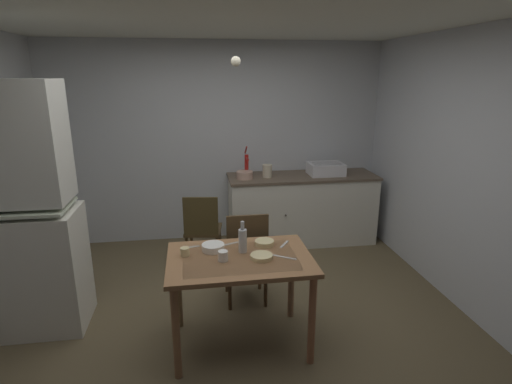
{
  "coord_description": "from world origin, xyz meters",
  "views": [
    {
      "loc": [
        -0.29,
        -3.17,
        2.14
      ],
      "look_at": [
        0.22,
        0.22,
        1.15
      ],
      "focal_mm": 28.62,
      "sensor_mm": 36.0,
      "label": 1
    }
  ],
  "objects_px": {
    "mixing_bowl_counter": "(245,175)",
    "chair_by_counter": "(203,229)",
    "sink_basin": "(326,169)",
    "serving_bowl_wide": "(261,256)",
    "mug_tall": "(223,256)",
    "glass_bottle": "(243,240)",
    "dining_table": "(240,269)",
    "hand_pump": "(247,164)",
    "chair_far_side": "(246,257)",
    "hutch_cabinet": "(26,220)"
  },
  "relations": [
    {
      "from": "chair_far_side",
      "to": "mixing_bowl_counter",
      "type": "bearing_deg",
      "value": 83.42
    },
    {
      "from": "sink_basin",
      "to": "chair_far_side",
      "type": "distance_m",
      "value": 1.95
    },
    {
      "from": "mixing_bowl_counter",
      "to": "mug_tall",
      "type": "height_order",
      "value": "mixing_bowl_counter"
    },
    {
      "from": "chair_far_side",
      "to": "glass_bottle",
      "type": "xyz_separation_m",
      "value": [
        -0.09,
        -0.52,
        0.39
      ]
    },
    {
      "from": "hand_pump",
      "to": "mug_tall",
      "type": "relative_size",
      "value": 4.95
    },
    {
      "from": "mixing_bowl_counter",
      "to": "serving_bowl_wide",
      "type": "bearing_deg",
      "value": -93.45
    },
    {
      "from": "dining_table",
      "to": "chair_far_side",
      "type": "xyz_separation_m",
      "value": [
        0.13,
        0.61,
        -0.18
      ]
    },
    {
      "from": "sink_basin",
      "to": "mug_tall",
      "type": "xyz_separation_m",
      "value": [
        -1.48,
        -2.09,
        -0.16
      ]
    },
    {
      "from": "sink_basin",
      "to": "hand_pump",
      "type": "relative_size",
      "value": 1.13
    },
    {
      "from": "dining_table",
      "to": "glass_bottle",
      "type": "xyz_separation_m",
      "value": [
        0.03,
        0.09,
        0.21
      ]
    },
    {
      "from": "dining_table",
      "to": "chair_by_counter",
      "type": "bearing_deg",
      "value": 100.25
    },
    {
      "from": "chair_by_counter",
      "to": "mug_tall",
      "type": "height_order",
      "value": "chair_by_counter"
    },
    {
      "from": "mixing_bowl_counter",
      "to": "serving_bowl_wide",
      "type": "xyz_separation_m",
      "value": [
        -0.12,
        -2.04,
        -0.15
      ]
    },
    {
      "from": "mug_tall",
      "to": "glass_bottle",
      "type": "bearing_deg",
      "value": 38.85
    },
    {
      "from": "dining_table",
      "to": "mug_tall",
      "type": "relative_size",
      "value": 14.34
    },
    {
      "from": "sink_basin",
      "to": "chair_by_counter",
      "type": "height_order",
      "value": "sink_basin"
    },
    {
      "from": "chair_by_counter",
      "to": "glass_bottle",
      "type": "relative_size",
      "value": 3.36
    },
    {
      "from": "serving_bowl_wide",
      "to": "mug_tall",
      "type": "height_order",
      "value": "mug_tall"
    },
    {
      "from": "chair_by_counter",
      "to": "glass_bottle",
      "type": "height_order",
      "value": "glass_bottle"
    },
    {
      "from": "sink_basin",
      "to": "serving_bowl_wide",
      "type": "xyz_separation_m",
      "value": [
        -1.18,
        -2.09,
        -0.18
      ]
    },
    {
      "from": "hand_pump",
      "to": "chair_far_side",
      "type": "relative_size",
      "value": 0.41
    },
    {
      "from": "sink_basin",
      "to": "glass_bottle",
      "type": "bearing_deg",
      "value": -123.88
    },
    {
      "from": "hutch_cabinet",
      "to": "hand_pump",
      "type": "bearing_deg",
      "value": 37.48
    },
    {
      "from": "hutch_cabinet",
      "to": "sink_basin",
      "type": "xyz_separation_m",
      "value": [
        3.06,
        1.52,
        -0.01
      ]
    },
    {
      "from": "chair_by_counter",
      "to": "glass_bottle",
      "type": "xyz_separation_m",
      "value": [
        0.3,
        -1.37,
        0.41
      ]
    },
    {
      "from": "sink_basin",
      "to": "glass_bottle",
      "type": "height_order",
      "value": "sink_basin"
    },
    {
      "from": "hutch_cabinet",
      "to": "mug_tall",
      "type": "bearing_deg",
      "value": -19.7
    },
    {
      "from": "mixing_bowl_counter",
      "to": "chair_by_counter",
      "type": "relative_size",
      "value": 0.24
    },
    {
      "from": "hand_pump",
      "to": "mixing_bowl_counter",
      "type": "height_order",
      "value": "hand_pump"
    },
    {
      "from": "mixing_bowl_counter",
      "to": "chair_far_side",
      "type": "xyz_separation_m",
      "value": [
        -0.16,
        -1.39,
        -0.45
      ]
    },
    {
      "from": "sink_basin",
      "to": "dining_table",
      "type": "bearing_deg",
      "value": -123.35
    },
    {
      "from": "sink_basin",
      "to": "chair_by_counter",
      "type": "bearing_deg",
      "value": -159.95
    },
    {
      "from": "hutch_cabinet",
      "to": "dining_table",
      "type": "xyz_separation_m",
      "value": [
        1.72,
        -0.52,
        -0.32
      ]
    },
    {
      "from": "sink_basin",
      "to": "serving_bowl_wide",
      "type": "distance_m",
      "value": 2.41
    },
    {
      "from": "dining_table",
      "to": "mug_tall",
      "type": "distance_m",
      "value": 0.2
    },
    {
      "from": "chair_by_counter",
      "to": "dining_table",
      "type": "bearing_deg",
      "value": -79.75
    },
    {
      "from": "dining_table",
      "to": "mixing_bowl_counter",
      "type": "bearing_deg",
      "value": 81.83
    },
    {
      "from": "chair_far_side",
      "to": "hutch_cabinet",
      "type": "bearing_deg",
      "value": -177.38
    },
    {
      "from": "chair_far_side",
      "to": "chair_by_counter",
      "type": "relative_size",
      "value": 1.08
    },
    {
      "from": "chair_far_side",
      "to": "chair_by_counter",
      "type": "distance_m",
      "value": 0.93
    },
    {
      "from": "sink_basin",
      "to": "mug_tall",
      "type": "relative_size",
      "value": 5.59
    },
    {
      "from": "hand_pump",
      "to": "dining_table",
      "type": "xyz_separation_m",
      "value": [
        -0.32,
        -2.09,
        -0.4
      ]
    },
    {
      "from": "hand_pump",
      "to": "dining_table",
      "type": "height_order",
      "value": "hand_pump"
    },
    {
      "from": "mixing_bowl_counter",
      "to": "mug_tall",
      "type": "bearing_deg",
      "value": -101.64
    },
    {
      "from": "mixing_bowl_counter",
      "to": "mug_tall",
      "type": "distance_m",
      "value": 2.09
    },
    {
      "from": "serving_bowl_wide",
      "to": "glass_bottle",
      "type": "distance_m",
      "value": 0.21
    },
    {
      "from": "dining_table",
      "to": "chair_by_counter",
      "type": "distance_m",
      "value": 1.5
    },
    {
      "from": "dining_table",
      "to": "mug_tall",
      "type": "xyz_separation_m",
      "value": [
        -0.13,
        -0.04,
        0.14
      ]
    },
    {
      "from": "mug_tall",
      "to": "glass_bottle",
      "type": "height_order",
      "value": "glass_bottle"
    },
    {
      "from": "hutch_cabinet",
      "to": "sink_basin",
      "type": "distance_m",
      "value": 3.42
    }
  ]
}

